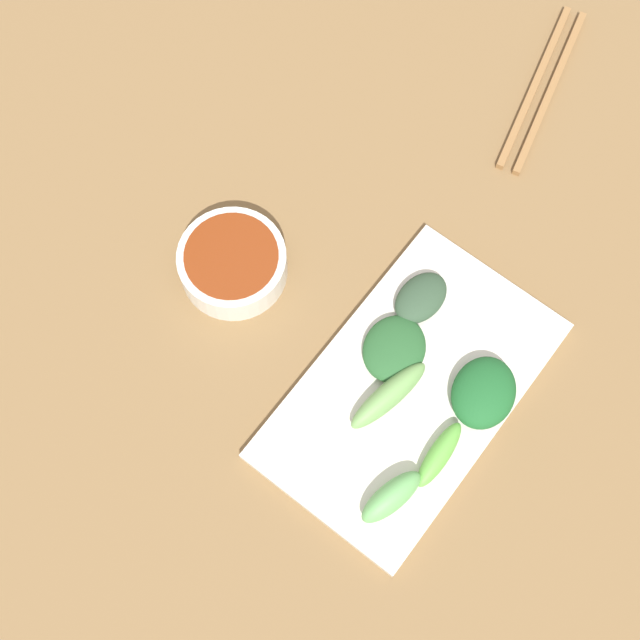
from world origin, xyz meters
The scene contains 10 objects.
tabletop centered at (0.00, 0.00, 0.01)m, with size 2.10×2.10×0.02m, color brown.
sauce_bowl centered at (-0.11, -0.03, 0.04)m, with size 0.11×0.11×0.04m.
serving_plate centered at (0.11, -0.03, 0.03)m, with size 0.18×0.31×0.01m, color silver.
broccoli_stalk_0 centered at (0.16, -0.13, 0.05)m, with size 0.03×0.07×0.03m, color #62AB5B.
broccoli_leafy_1 centered at (0.06, 0.05, 0.04)m, with size 0.04×0.06×0.02m, color #2F4831.
broccoli_leafy_2 centered at (0.17, 0.01, 0.05)m, with size 0.06×0.08×0.03m, color #1C5B28.
broccoli_stalk_3 centered at (0.17, -0.07, 0.04)m, with size 0.02×0.07×0.02m, color #5EAB40.
broccoli_stalk_4 centered at (0.10, -0.05, 0.05)m, with size 0.02×0.10×0.03m, color #6D9F54.
broccoli_leafy_5 centered at (0.08, -0.01, 0.04)m, with size 0.06×0.07×0.02m, color #25572A.
chopsticks centered at (0.02, 0.35, 0.02)m, with size 0.08×0.23×0.01m.
Camera 1 is at (0.19, -0.27, 0.89)m, focal length 50.78 mm.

